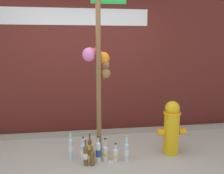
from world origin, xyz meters
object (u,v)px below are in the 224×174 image
(bottle_2, at_px, (98,152))
(bottle_8, at_px, (92,157))
(memorial_post, at_px, (98,41))
(bottle_3, at_px, (100,144))
(bottle_7, at_px, (71,148))
(bottle_4, at_px, (126,151))
(bottle_6, at_px, (105,152))
(bottle_9, at_px, (86,155))
(bottle_5, at_px, (83,153))
(bottle_0, at_px, (116,155))
(bottle_1, at_px, (90,146))
(fire_hydrant, at_px, (172,127))

(bottle_2, distance_m, bottle_8, 0.12)
(memorial_post, height_order, bottle_8, memorial_post)
(bottle_3, bearing_deg, bottle_8, -110.96)
(bottle_2, relative_size, bottle_7, 0.96)
(bottle_4, relative_size, bottle_6, 1.14)
(bottle_4, height_order, bottle_9, bottle_4)
(bottle_4, distance_m, bottle_8, 0.52)
(bottle_5, distance_m, bottle_9, 0.10)
(bottle_0, height_order, bottle_9, bottle_9)
(bottle_3, height_order, bottle_4, bottle_4)
(bottle_0, relative_size, bottle_2, 0.71)
(memorial_post, distance_m, bottle_5, 1.61)
(bottle_1, xyz_separation_m, bottle_4, (0.52, -0.25, -0.00))
(bottle_5, distance_m, bottle_6, 0.33)
(bottle_4, bearing_deg, bottle_8, -170.49)
(bottle_0, relative_size, bottle_3, 0.74)
(memorial_post, distance_m, bottle_3, 1.58)
(memorial_post, height_order, bottle_1, memorial_post)
(bottle_6, bearing_deg, bottle_3, 104.19)
(bottle_5, height_order, bottle_9, bottle_5)
(bottle_4, bearing_deg, bottle_1, 154.66)
(bottle_2, distance_m, bottle_6, 0.14)
(bottle_0, distance_m, bottle_6, 0.16)
(bottle_0, relative_size, bottle_6, 0.83)
(bottle_7, height_order, bottle_8, bottle_7)
(bottle_3, relative_size, bottle_7, 0.92)
(bottle_0, height_order, bottle_6, bottle_6)
(bottle_0, bearing_deg, bottle_9, -174.02)
(memorial_post, xyz_separation_m, bottle_4, (0.39, -0.17, -1.59))
(bottle_5, bearing_deg, bottle_7, 138.48)
(fire_hydrant, height_order, bottle_4, fire_hydrant)
(bottle_8, bearing_deg, fire_hydrant, 9.75)
(bottle_1, xyz_separation_m, bottle_6, (0.22, -0.19, -0.03))
(bottle_8, bearing_deg, bottle_6, 35.05)
(fire_hydrant, relative_size, bottle_7, 2.05)
(bottle_1, relative_size, bottle_3, 0.98)
(bottle_6, height_order, bottle_7, bottle_7)
(bottle_0, distance_m, bottle_2, 0.26)
(bottle_6, relative_size, bottle_9, 0.91)
(bottle_3, distance_m, bottle_5, 0.38)
(fire_hydrant, height_order, bottle_0, fire_hydrant)
(bottle_2, relative_size, bottle_4, 1.04)
(fire_hydrant, distance_m, bottle_3, 1.15)
(bottle_1, xyz_separation_m, bottle_7, (-0.29, -0.07, 0.02))
(bottle_8, distance_m, bottle_9, 0.10)
(bottle_4, height_order, bottle_6, bottle_4)
(bottle_5, bearing_deg, fire_hydrant, 4.43)
(bottle_2, relative_size, bottle_3, 1.05)
(bottle_7, bearing_deg, bottle_2, -26.05)
(bottle_4, bearing_deg, bottle_5, 177.95)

